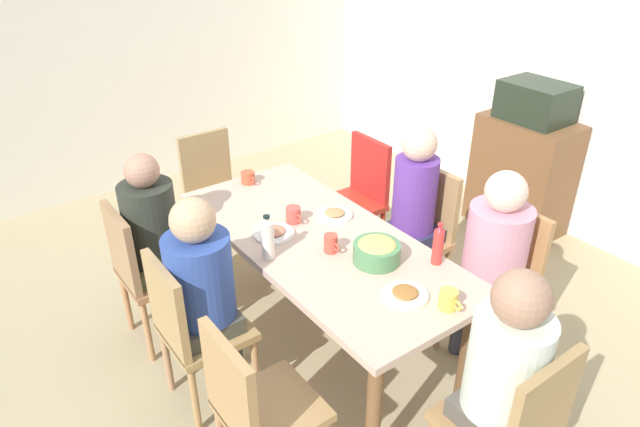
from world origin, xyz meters
TOP-DOWN VIEW (x-y plane):
  - ground_plane at (0.00, 0.00)m, footprint 6.58×6.58m
  - wall_back at (0.00, 2.39)m, footprint 5.72×0.12m
  - wall_left at (-2.80, 0.00)m, footprint 0.12×4.91m
  - dining_table at (0.00, 0.00)m, footprint 1.85×0.81m
  - chair_0 at (0.62, -0.78)m, footprint 0.40×0.40m
  - chair_1 at (-1.30, 0.00)m, footprint 0.40×0.40m
  - chair_2 at (1.30, 0.00)m, footprint 0.40×0.40m
  - person_2 at (1.21, 0.00)m, footprint 0.31×0.31m
  - chair_3 at (-0.62, 0.78)m, footprint 0.40×0.40m
  - chair_4 at (-0.62, -0.78)m, footprint 0.40×0.40m
  - person_4 at (-0.62, -0.69)m, footprint 0.30×0.30m
  - chair_5 at (0.00, -0.78)m, footprint 0.40×0.40m
  - person_5 at (0.00, -0.69)m, footprint 0.32×0.32m
  - chair_6 at (0.00, 0.78)m, footprint 0.40×0.40m
  - person_6 at (-0.00, 0.69)m, footprint 0.30×0.30m
  - chair_7 at (0.62, 0.78)m, footprint 0.40×0.40m
  - person_7 at (0.62, 0.69)m, footprint 0.33×0.33m
  - plate_0 at (-0.17, -0.19)m, footprint 0.23×0.23m
  - plate_1 at (-0.14, 0.21)m, footprint 0.21×0.21m
  - plate_2 at (0.65, 0.01)m, footprint 0.22×0.22m
  - bowl_0 at (0.35, 0.10)m, footprint 0.24×0.24m
  - cup_0 at (-0.22, -0.02)m, footprint 0.12×0.08m
  - cup_1 at (-0.81, 0.02)m, footprint 0.12×0.09m
  - cup_2 at (0.82, 0.11)m, footprint 0.12×0.08m
  - cup_3 at (0.14, -0.03)m, footprint 0.11×0.07m
  - bottle_0 at (0.54, 0.33)m, footprint 0.05×0.05m
  - bottle_1 at (-0.00, -0.33)m, footprint 0.07×0.07m
  - side_cabinet at (-0.20, 2.09)m, footprint 0.70×0.44m
  - microwave at (-0.20, 2.09)m, footprint 0.48×0.36m

SIDE VIEW (x-z plane):
  - ground_plane at x=0.00m, z-range 0.00..0.00m
  - side_cabinet at x=-0.20m, z-range 0.00..0.90m
  - chair_0 at x=0.62m, z-range 0.06..0.96m
  - chair_1 at x=-1.30m, z-range 0.06..0.96m
  - chair_2 at x=1.30m, z-range 0.06..0.96m
  - chair_3 at x=-0.62m, z-range 0.06..0.96m
  - chair_4 at x=-0.62m, z-range 0.06..0.96m
  - chair_5 at x=0.00m, z-range 0.06..0.96m
  - chair_6 at x=0.00m, z-range 0.06..0.96m
  - chair_7 at x=0.62m, z-range 0.06..0.96m
  - dining_table at x=0.00m, z-range 0.28..1.01m
  - person_4 at x=-0.62m, z-range 0.11..1.30m
  - person_7 at x=0.62m, z-range 0.13..1.29m
  - person_6 at x=0.00m, z-range 0.11..1.32m
  - person_5 at x=0.00m, z-range 0.13..1.31m
  - person_2 at x=1.21m, z-range 0.13..1.32m
  - plate_0 at x=-0.17m, z-range 0.73..0.77m
  - plate_1 at x=-0.14m, z-range 0.73..0.77m
  - plate_2 at x=0.65m, z-range 0.73..0.77m
  - cup_1 at x=-0.81m, z-range 0.73..0.81m
  - cup_2 at x=0.82m, z-range 0.73..0.82m
  - cup_0 at x=-0.22m, z-range 0.73..0.83m
  - cup_3 at x=0.14m, z-range 0.73..0.83m
  - bowl_0 at x=0.35m, z-range 0.73..0.85m
  - bottle_0 at x=0.54m, z-range 0.73..0.96m
  - bottle_1 at x=0.00m, z-range 0.73..0.97m
  - microwave at x=-0.20m, z-range 0.90..1.18m
  - wall_back at x=0.00m, z-range 0.00..2.60m
  - wall_left at x=-2.80m, z-range 0.00..2.60m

